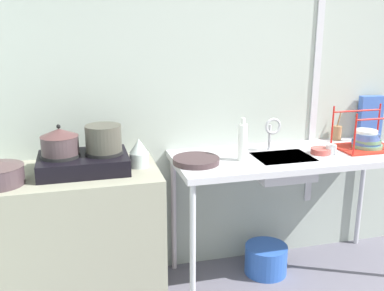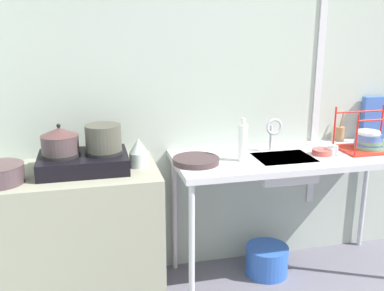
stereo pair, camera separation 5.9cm
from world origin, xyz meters
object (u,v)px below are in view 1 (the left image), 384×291
cereal_box (370,117)px  bucket_on_floor (266,259)px  stove (83,162)px  faucet (272,129)px  cup_by_rack (331,149)px  dish_rack (367,141)px  pot_on_right_burner (104,138)px  frying_pan (196,160)px  small_bowl_on_drainboard (321,151)px  utensil_jar (337,133)px  sink_basin (282,167)px  bottle_by_sink (243,142)px  pot_on_left_burner (60,141)px  percolator (139,153)px

cereal_box → bucket_on_floor: bearing=-162.7°
stove → faucet: faucet is taller
cup_by_rack → bucket_on_floor: bearing=164.9°
stove → dish_rack: 1.87m
pot_on_right_burner → frying_pan: pot_on_right_burner is taller
stove → bucket_on_floor: bearing=1.9°
cup_by_rack → stove: bearing=177.8°
cup_by_rack → small_bowl_on_drainboard: size_ratio=0.52×
utensil_jar → dish_rack: bearing=-76.8°
sink_basin → utensil_jar: (0.56, 0.28, 0.12)m
small_bowl_on_drainboard → bottle_by_sink: bottle_by_sink is taller
faucet → bucket_on_floor: faucet is taller
dish_rack → cereal_box: cereal_box is taller
pot_on_right_burner → pot_on_left_burner: bearing=180.0°
dish_rack → stove: bearing=179.6°
faucet → cup_by_rack: (0.35, -0.16, -0.12)m
pot_on_right_burner → sink_basin: bearing=-1.9°
cereal_box → stove: bearing=-169.3°
small_bowl_on_drainboard → utensil_jar: size_ratio=0.63×
stove → small_bowl_on_drainboard: size_ratio=3.89×
small_bowl_on_drainboard → utensil_jar: (0.30, 0.29, 0.04)m
percolator → utensil_jar: size_ratio=0.84×
percolator → bottle_by_sink: bearing=-3.3°
stove → frying_pan: (0.67, -0.03, -0.03)m
frying_pan → cereal_box: (1.40, 0.28, 0.14)m
sink_basin → faucet: size_ratio=1.60×
cereal_box → cup_by_rack: bearing=-144.3°
stove → cup_by_rack: stove is taller
pot_on_right_burner → bucket_on_floor: (1.07, 0.04, -0.96)m
frying_pan → cup_by_rack: 0.90m
pot_on_left_burner → frying_pan: bearing=-1.9°
bucket_on_floor → percolator: bearing=-177.0°
faucet → frying_pan: size_ratio=0.80×
pot_on_left_burner → bottle_by_sink: size_ratio=0.79×
faucet → frying_pan: 0.58m
pot_on_right_burner → cereal_box: bearing=7.3°
pot_on_left_burner → cereal_box: cereal_box is taller
stove → percolator: (0.32, -0.01, 0.03)m
pot_on_right_burner → frying_pan: bearing=-2.8°
cup_by_rack → faucet: bearing=155.7°
pot_on_right_burner → bottle_by_sink: (0.84, -0.04, -0.07)m
small_bowl_on_drainboard → bottle_by_sink: size_ratio=0.48×
bottle_by_sink → faucet: bearing=28.4°
utensil_jar → frying_pan: bearing=-166.5°
small_bowl_on_drainboard → dish_rack: bearing=4.0°
sink_basin → utensil_jar: 0.64m
pot_on_right_burner → faucet: (1.10, 0.10, -0.04)m
bucket_on_floor → small_bowl_on_drainboard: bearing=-14.2°
pot_on_right_burner → frying_pan: size_ratio=0.72×
stove → small_bowl_on_drainboard: (1.51, -0.04, -0.03)m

